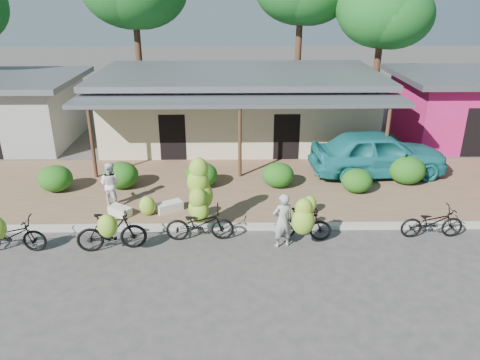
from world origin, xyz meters
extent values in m
plane|color=#3C3A38|center=(0.00, 0.00, 0.00)|extent=(100.00, 100.00, 0.00)
cube|color=#855E48|center=(0.00, 5.00, 0.06)|extent=(60.00, 6.00, 0.12)
cube|color=#A8A399|center=(0.00, 2.00, 0.07)|extent=(60.00, 0.25, 0.15)
cube|color=beige|center=(0.00, 11.00, 1.55)|extent=(12.00, 6.00, 3.10)
cube|color=slate|center=(0.00, 11.00, 3.23)|extent=(13.00, 7.00, 0.25)
cube|color=black|center=(0.00, 8.05, 1.10)|extent=(1.40, 0.12, 2.20)
cube|color=slate|center=(0.00, 7.00, 2.90)|extent=(13.00, 2.00, 0.15)
cylinder|color=#4F2E1F|center=(-5.60, 6.10, 1.43)|extent=(0.14, 0.14, 2.85)
cylinder|color=#4F2E1F|center=(0.00, 6.10, 1.43)|extent=(0.14, 0.14, 2.85)
cylinder|color=#4F2E1F|center=(5.60, 6.10, 1.43)|extent=(0.14, 0.14, 2.85)
cube|color=#C61E69|center=(10.50, 11.00, 1.50)|extent=(5.00, 5.00, 3.00)
cube|color=slate|center=(10.50, 11.00, 3.12)|extent=(6.00, 6.00, 0.25)
cube|color=black|center=(10.50, 8.55, 1.10)|extent=(1.40, 0.12, 2.20)
cube|color=gray|center=(-11.00, 11.00, 1.45)|extent=(6.00, 5.00, 2.90)
cube|color=slate|center=(-11.00, 11.00, 3.02)|extent=(7.00, 6.00, 0.25)
cylinder|color=#4F2E1F|center=(-5.50, 16.00, 3.72)|extent=(0.36, 0.36, 7.44)
cylinder|color=#4F2E1F|center=(3.50, 16.50, 3.71)|extent=(0.36, 0.36, 7.42)
cylinder|color=#4F2E1F|center=(7.50, 14.50, 3.08)|extent=(0.36, 0.36, 6.17)
ellipsoid|color=#104316|center=(7.50, 14.50, 5.83)|extent=(4.69, 4.69, 3.75)
ellipsoid|color=#104316|center=(7.00, 14.80, 6.13)|extent=(3.99, 3.99, 3.19)
ellipsoid|color=#175212|center=(-6.68, 4.79, 0.60)|extent=(1.23, 1.10, 0.96)
ellipsoid|color=#175212|center=(-4.37, 5.05, 0.61)|extent=(1.27, 1.14, 0.99)
ellipsoid|color=#175212|center=(-1.44, 5.09, 0.59)|extent=(1.20, 1.08, 0.93)
ellipsoid|color=#175212|center=(1.39, 5.05, 0.58)|extent=(1.18, 1.06, 0.92)
ellipsoid|color=#175212|center=(4.17, 4.52, 0.55)|extent=(1.11, 1.00, 0.87)
ellipsoid|color=#175212|center=(6.24, 5.29, 0.65)|extent=(1.35, 1.21, 1.05)
imported|color=black|center=(-6.55, 0.80, 0.52)|extent=(1.97, 0.70, 1.03)
imported|color=black|center=(-3.72, 0.82, 0.59)|extent=(2.02, 0.85, 1.17)
ellipsoid|color=#9AB92E|center=(-3.62, 0.17, 1.12)|extent=(0.53, 0.45, 0.67)
imported|color=black|center=(-1.26, 1.38, 0.53)|extent=(2.03, 0.77, 1.05)
ellipsoid|color=#9AB92E|center=(-1.33, 1.92, 0.76)|extent=(0.62, 0.52, 0.77)
ellipsoid|color=#9AB92E|center=(-1.23, 1.93, 1.19)|extent=(0.71, 0.60, 0.89)
ellipsoid|color=#9AB92E|center=(-1.31, 1.92, 1.64)|extent=(0.66, 0.56, 0.83)
ellipsoid|color=#9AB92E|center=(-1.28, 1.93, 2.05)|extent=(0.56, 0.48, 0.71)
ellipsoid|color=#9AB92E|center=(-1.26, 1.58, 0.82)|extent=(0.55, 0.47, 0.69)
ellipsoid|color=#9AB92E|center=(-1.30, 1.57, 1.26)|extent=(0.51, 0.44, 0.64)
imported|color=black|center=(1.79, 1.35, 0.51)|extent=(1.74, 0.75, 1.01)
ellipsoid|color=#9AB92E|center=(1.68, 0.71, 0.93)|extent=(0.65, 0.55, 0.81)
ellipsoid|color=#9AB92E|center=(1.69, 0.76, 1.30)|extent=(0.50, 0.42, 0.62)
imported|color=black|center=(5.67, 1.42, 0.49)|extent=(1.90, 0.71, 0.99)
ellipsoid|color=#9AB92E|center=(-3.05, 2.78, 0.45)|extent=(0.53, 0.45, 0.66)
ellipsoid|color=#9AB92E|center=(-1.39, 2.65, 0.45)|extent=(0.53, 0.45, 0.67)
ellipsoid|color=#9AB92E|center=(2.22, 2.88, 0.41)|extent=(0.47, 0.40, 0.59)
cube|color=beige|center=(-2.38, 3.08, 0.27)|extent=(0.93, 0.78, 0.30)
cube|color=beige|center=(-3.95, 2.81, 0.26)|extent=(0.83, 0.74, 0.28)
imported|color=#959595|center=(1.14, 0.96, 0.83)|extent=(0.70, 0.56, 1.66)
imported|color=silver|center=(-4.38, 3.58, 0.89)|extent=(0.89, 0.79, 1.53)
imported|color=#1B7579|center=(5.37, 6.20, 1.01)|extent=(5.37, 2.53, 1.77)
camera|label=1|loc=(-0.27, -10.87, 7.01)|focal=35.00mm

